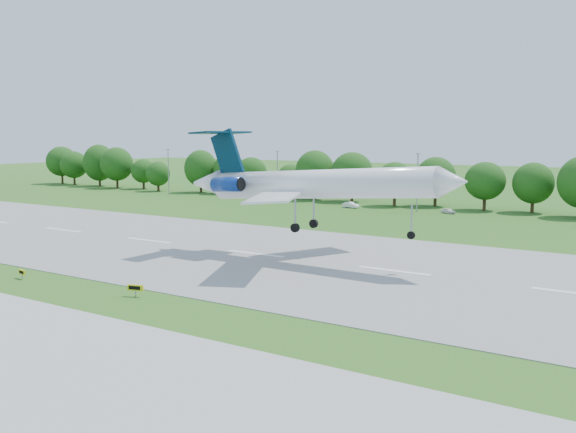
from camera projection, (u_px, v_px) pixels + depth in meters
The scene contains 10 objects.
ground at pixel (274, 323), 54.37m from camera, with size 600.00×600.00×0.00m, color #245917.
runway at pixel (394, 271), 75.14m from camera, with size 400.00×45.00×0.08m, color gray.
taxiway at pixel (108, 394), 39.40m from camera, with size 400.00×23.00×0.08m, color #ADADA8.
tree_line at pixel (529, 183), 130.05m from camera, with size 288.40×8.40×10.40m.
light_poles at pixel (504, 185), 123.08m from camera, with size 175.90×0.25×12.19m.
airliner at pixel (305, 183), 80.51m from camera, with size 39.12×28.57×12.89m.
taxi_sign_left at pixel (22, 272), 71.22m from camera, with size 1.44×0.43×1.01m.
taxi_sign_centre at pixel (135, 288), 63.32m from camera, with size 1.67×0.70×1.19m.
service_vehicle_a at pixel (351, 205), 141.09m from camera, with size 1.38×3.95×1.30m, color silver.
service_vehicle_b at pixel (448, 211), 130.89m from camera, with size 1.28×3.19×1.09m, color white.
Camera 1 is at (29.86, -43.56, 15.85)m, focal length 40.00 mm.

